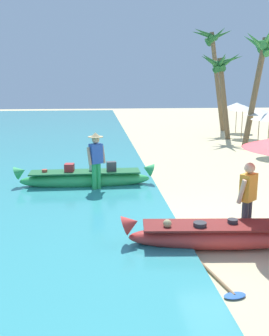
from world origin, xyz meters
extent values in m
plane|color=beige|center=(0.00, 0.00, 0.00)|extent=(80.00, 80.00, 0.00)
ellipsoid|color=red|center=(-0.84, -1.01, 0.24)|extent=(3.67, 0.96, 0.47)
cone|color=red|center=(-2.60, -0.86, 0.52)|extent=(0.43, 0.42, 0.46)
cube|color=maroon|center=(-0.84, -1.01, 0.47)|extent=(3.10, 0.92, 0.04)
sphere|color=tan|center=(-1.92, -1.03, 0.56)|extent=(0.16, 0.16, 0.16)
cylinder|color=#2D2D33|center=(-1.30, -1.07, 0.52)|extent=(0.25, 0.25, 0.10)
cylinder|color=#2D2D33|center=(-0.62, -0.96, 0.52)|extent=(0.20, 0.20, 0.10)
ellipsoid|color=#38B760|center=(-3.60, 3.67, 0.26)|extent=(3.96, 0.70, 0.51)
cone|color=#38B760|center=(-1.68, 3.69, 0.56)|extent=(0.40, 0.41, 0.48)
cone|color=#38B760|center=(-5.53, 3.66, 0.56)|extent=(0.40, 0.41, 0.48)
cube|color=#1E6435|center=(-3.60, 3.67, 0.51)|extent=(3.33, 0.71, 0.04)
cylinder|color=#B74C38|center=(-4.82, 3.67, 0.56)|extent=(0.16, 0.16, 0.10)
cube|color=#B73333|center=(-4.08, 3.71, 0.64)|extent=(0.30, 0.32, 0.25)
cylinder|color=silver|center=(-3.40, 3.77, 0.67)|extent=(0.18, 0.18, 0.32)
cube|color=#424247|center=(-2.80, 3.66, 0.66)|extent=(0.30, 0.23, 0.30)
cylinder|color=green|center=(-3.20, 3.24, 0.43)|extent=(0.14, 0.14, 0.87)
cylinder|color=green|center=(-3.33, 3.17, 0.43)|extent=(0.14, 0.14, 0.87)
cube|color=#3356B2|center=(-3.26, 3.20, 1.16)|extent=(0.42, 0.37, 0.58)
cylinder|color=tan|center=(-3.06, 3.30, 1.11)|extent=(0.18, 0.21, 0.53)
cylinder|color=tan|center=(-3.45, 3.07, 1.11)|extent=(0.18, 0.21, 0.53)
sphere|color=tan|center=(-3.26, 3.20, 1.57)|extent=(0.22, 0.22, 0.22)
cylinder|color=tan|center=(-3.26, 3.20, 1.65)|extent=(0.44, 0.44, 0.02)
cone|color=tan|center=(-3.26, 3.20, 1.72)|extent=(0.26, 0.26, 0.12)
cylinder|color=#333842|center=(-0.21, -0.56, 0.40)|extent=(0.14, 0.14, 0.80)
cylinder|color=#333842|center=(-0.10, -0.47, 0.40)|extent=(0.14, 0.14, 0.80)
cube|color=gold|center=(-0.16, -0.51, 1.08)|extent=(0.42, 0.40, 0.57)
cylinder|color=beige|center=(-0.35, -0.64, 1.03)|extent=(0.19, 0.21, 0.52)
cylinder|color=beige|center=(0.01, -0.35, 1.03)|extent=(0.19, 0.21, 0.52)
sphere|color=beige|center=(-0.16, -0.51, 1.49)|extent=(0.22, 0.22, 0.22)
cylinder|color=#8E6B47|center=(4.27, 8.29, 0.95)|extent=(0.04, 0.04, 1.90)
cylinder|color=#8E6B47|center=(4.92, 10.86, 0.95)|extent=(0.04, 0.04, 1.90)
cone|color=silver|center=(4.92, 10.86, 1.75)|extent=(1.60, 1.60, 0.32)
cylinder|color=#8E6B47|center=(5.15, 13.76, 0.95)|extent=(0.04, 0.04, 1.90)
cone|color=silver|center=(5.15, 13.76, 1.75)|extent=(1.60, 1.60, 0.32)
cylinder|color=#8E6B47|center=(5.70, 16.21, 0.95)|extent=(0.04, 0.04, 1.90)
cone|color=silver|center=(5.70, 16.21, 1.75)|extent=(1.60, 1.60, 0.32)
cylinder|color=brown|center=(4.68, 17.27, 3.14)|extent=(1.31, 0.28, 6.33)
cone|color=#23602D|center=(4.67, 17.32, 6.08)|extent=(1.89, 0.54, 1.03)
cone|color=#23602D|center=(4.29, 17.67, 6.15)|extent=(0.84, 1.60, 0.83)
cone|color=#23602D|center=(3.75, 17.51, 6.16)|extent=(1.71, 1.21, 0.81)
cone|color=#23602D|center=(3.69, 17.00, 6.17)|extent=(1.93, 1.33, 0.78)
cone|color=#23602D|center=(4.36, 16.86, 6.01)|extent=(1.04, 1.60, 1.17)
cylinder|color=brown|center=(4.48, 10.62, 2.62)|extent=(0.99, 0.28, 5.28)
cone|color=#337F3D|center=(5.16, 11.03, 5.11)|extent=(1.48, 1.76, 0.80)
cone|color=#337F3D|center=(4.80, 11.09, 4.95)|extent=(0.49, 1.68, 1.21)
cone|color=#337F3D|center=(4.50, 10.84, 4.98)|extent=(1.42, 1.10, 1.11)
cone|color=#337F3D|center=(4.40, 10.41, 4.97)|extent=(1.70, 1.05, 1.17)
cone|color=#337F3D|center=(4.69, 10.12, 5.11)|extent=(0.92, 1.93, 0.82)
cylinder|color=brown|center=(3.87, 13.36, 2.24)|extent=(0.98, 0.28, 4.52)
cone|color=#23602D|center=(3.98, 13.33, 4.34)|extent=(1.72, 0.48, 0.81)
cone|color=#23602D|center=(3.77, 13.74, 4.24)|extent=(1.21, 1.55, 1.07)
cone|color=#23602D|center=(3.39, 13.86, 4.26)|extent=(0.81, 1.90, 1.04)
cone|color=#23602D|center=(3.16, 13.51, 4.24)|extent=(1.43, 0.86, 1.03)
cone|color=#23602D|center=(3.08, 13.10, 4.25)|extent=(1.76, 1.25, 1.08)
cone|color=#23602D|center=(3.48, 12.89, 4.25)|extent=(0.50, 1.75, 1.07)
cone|color=#23602D|center=(3.79, 12.95, 4.22)|extent=(1.28, 1.66, 1.14)
cylinder|color=#8E6B47|center=(-1.33, -2.06, 0.03)|extent=(0.33, 1.40, 0.05)
ellipsoid|color=#2D60B7|center=(-1.19, -2.76, 0.03)|extent=(0.39, 0.27, 0.03)
camera|label=1|loc=(-3.21, -7.85, 3.18)|focal=41.18mm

